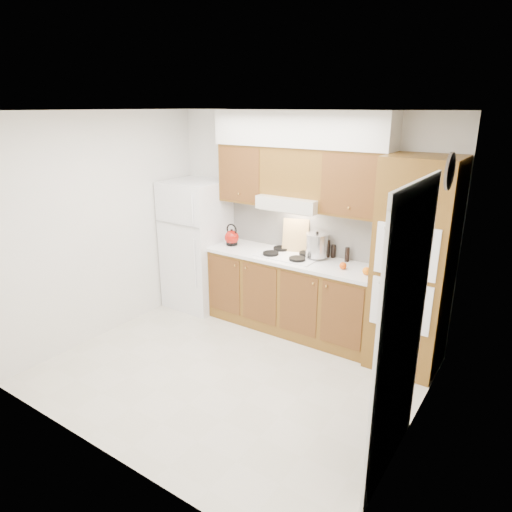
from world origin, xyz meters
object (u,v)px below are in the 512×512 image
at_px(fridge, 197,245).
at_px(kettle, 232,237).
at_px(stock_pot, 317,245).
at_px(oven_cabinet, 414,267).

relative_size(fridge, kettle, 9.35).
distance_m(fridge, stock_pot, 1.72).
xyz_separation_m(fridge, oven_cabinet, (2.85, 0.03, 0.24)).
bearing_deg(oven_cabinet, fridge, -179.30).
height_order(fridge, oven_cabinet, oven_cabinet).
bearing_deg(fridge, kettle, 3.47).
distance_m(oven_cabinet, stock_pot, 1.15).
relative_size(kettle, stock_pot, 0.70).
height_order(kettle, stock_pot, stock_pot).
xyz_separation_m(fridge, stock_pot, (1.70, 0.15, 0.24)).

